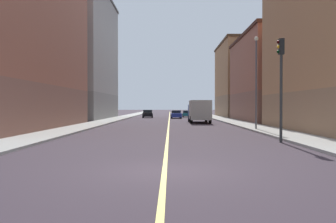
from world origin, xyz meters
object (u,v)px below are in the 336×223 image
Objects in this scene: traffic_light_left_near at (281,75)px; street_lamp_left_near at (256,74)px; box_truck at (199,111)px; car_teal at (187,114)px; car_black at (148,114)px; car_blue at (176,114)px; building_left_mid at (282,78)px; building_right_midblock at (73,57)px; building_left_far at (250,80)px.

street_lamp_left_near is (1.02, 10.41, 1.01)m from traffic_light_left_near.
box_truck is (-2.66, 25.30, -2.33)m from traffic_light_left_near.
box_truck is at bearing -89.13° from car_teal.
street_lamp_left_near is at bearing -71.93° from car_black.
street_lamp_left_near is at bearing -78.74° from car_blue.
building_left_mid reaches higher than car_black.
car_teal is 1.13× the size of car_black.
traffic_light_left_near is (21.93, -38.33, -6.24)m from building_right_midblock.
building_left_far is 2.40× the size of box_truck.
building_left_far reaches higher than building_left_mid.
box_truck is (-3.68, 14.89, -3.34)m from street_lamp_left_near.
building_left_far is at bearing 64.86° from box_truck.
building_left_far is at bearing 28.72° from car_blue.
car_teal is at bearing 95.87° from street_lamp_left_near.
building_left_far is 3.14× the size of traffic_light_left_near.
building_left_mid is at bearing 67.24° from street_lamp_left_near.
building_left_mid is 1.04× the size of building_left_far.
building_left_mid reaches higher than car_blue.
building_left_mid is at bearing -39.59° from car_black.
building_right_midblock is (-30.90, -11.76, 2.96)m from building_left_far.
building_left_mid is 3.25× the size of traffic_light_left_near.
traffic_light_left_near is (-8.97, -50.09, -3.28)m from building_left_far.
street_lamp_left_near reaches higher than traffic_light_left_near.
street_lamp_left_near is (22.95, -27.92, -5.22)m from building_right_midblock.
street_lamp_left_near is at bearing -101.33° from building_left_far.
building_right_midblock is 24.06m from car_teal.
building_left_mid is 32.44m from building_right_midblock.
building_left_far is 4.55× the size of car_black.
car_blue is (-6.34, 31.84, -4.18)m from street_lamp_left_near.
building_right_midblock reaches higher than box_truck.
building_left_mid is 19.94m from car_blue.
street_lamp_left_near is 1.71× the size of car_teal.
building_left_mid is at bearing 19.27° from box_truck.
street_lamp_left_near is at bearing -50.58° from building_right_midblock.
car_teal is (-12.00, 20.47, -5.28)m from building_left_mid.
building_left_far is at bearing 90.00° from building_left_mid.
building_right_midblock is 16.46m from car_black.
car_black is at bearing 148.41° from car_blue.
street_lamp_left_near is 39.85m from car_teal.
building_right_midblock is at bearing 145.92° from box_truck.
building_left_far is 17.52m from car_blue.
street_lamp_left_near is (-7.95, -39.67, -2.26)m from building_left_far.
street_lamp_left_near reaches higher than car_teal.
building_right_midblock is at bearing 129.42° from street_lamp_left_near.
street_lamp_left_near is 1.69× the size of car_blue.
car_black is at bearing 140.41° from building_left_mid.
building_left_far is at bearing 1.22° from car_teal.
building_left_mid is 30.77m from traffic_light_left_near.
car_teal is 7.91m from car_blue.
street_lamp_left_near reaches higher than box_truck.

